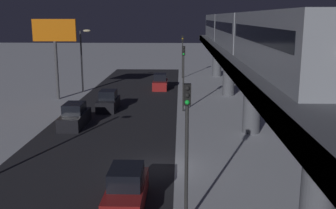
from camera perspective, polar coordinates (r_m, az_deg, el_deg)
name	(u,v)px	position (r m, az deg, el deg)	size (l,w,h in m)	color
ground_plane	(158,167)	(25.06, -1.45, -8.91)	(240.00, 240.00, 0.00)	silver
avenue_asphalt	(87,166)	(25.69, -11.52, -8.61)	(11.00, 93.88, 0.01)	#28282D
elevated_railway	(276,84)	(24.29, 15.21, 2.81)	(5.00, 93.88, 6.05)	slate
subway_train	(236,30)	(42.22, 9.76, 10.52)	(2.94, 55.47, 3.40)	#999EA8
sedan_black	(108,102)	(40.29, -8.54, 0.38)	(1.80, 4.17, 1.97)	black
sedan_red	(127,190)	(20.08, -5.96, -12.12)	(1.80, 4.66, 1.97)	#A51E1E
sedan_black_2	(75,117)	(34.86, -13.24, -1.71)	(1.80, 4.77, 1.97)	black
sedan_red_2	(160,83)	(51.53, -1.13, 3.14)	(1.80, 4.32, 1.97)	#A51E1E
traffic_light_near	(187,135)	(17.07, 2.71, -4.35)	(0.32, 0.44, 6.40)	#2D2D2D
traffic_light_mid	(183,69)	(38.61, 2.23, 5.10)	(0.32, 0.44, 6.40)	#2D2D2D
traffic_light_far	(182,50)	(60.45, 2.09, 7.76)	(0.32, 0.44, 6.40)	#2D2D2D
commercial_billboard	(55,38)	(46.05, -15.92, 9.12)	(4.80, 0.36, 8.90)	#4C4C51
street_lamp_far	(83,53)	(49.93, -12.07, 7.22)	(1.35, 0.44, 7.65)	#38383D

